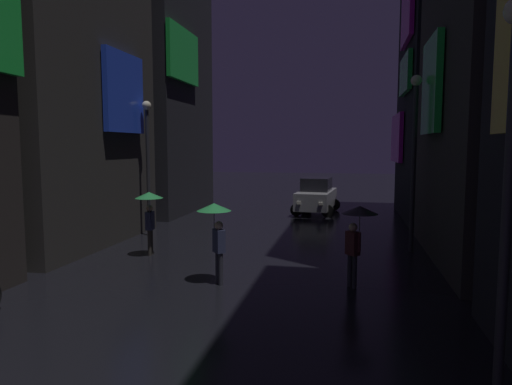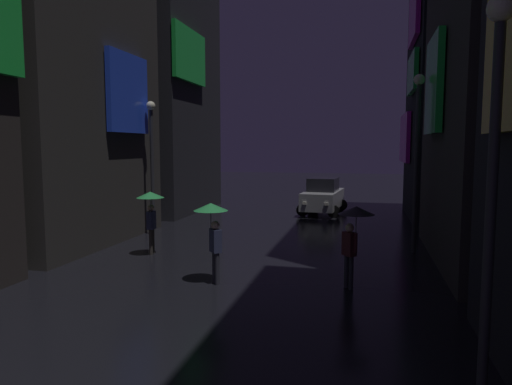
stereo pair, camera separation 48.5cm
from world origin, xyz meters
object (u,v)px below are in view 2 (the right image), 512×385
Objects in this scene: streetlamp_right_near at (494,156)px; streetlamp_right_far at (417,144)px; car_distant at (323,196)px; pedestrian_far_right_green at (212,220)px; pedestrian_foreground_left_green at (151,205)px; pedestrian_midstreet_left_black at (354,224)px; streetlamp_left_far at (152,152)px.

streetlamp_right_far is at bearing 90.00° from streetlamp_right_near.
car_distant is 0.72× the size of streetlamp_right_far.
pedestrian_far_right_green is 3.88m from pedestrian_foreground_left_green.
pedestrian_midstreet_left_black and pedestrian_foreground_left_green have the same top height.
car_distant is 10.13m from streetlamp_left_far.
streetlamp_left_far is (-4.50, 5.70, 1.70)m from pedestrian_far_right_green.
pedestrian_midstreet_left_black is (3.61, 0.29, 0.00)m from pedestrian_far_right_green.
car_distant is (1.65, 13.35, -0.74)m from pedestrian_far_right_green.
pedestrian_far_right_green is at bearing -97.06° from car_distant.
streetlamp_right_near is at bearing -45.73° from streetlamp_left_far.
pedestrian_far_right_green is at bearing -39.64° from pedestrian_foreground_left_green.
car_distant is 0.77× the size of streetlamp_right_near.
streetlamp_right_near reaches higher than pedestrian_foreground_left_green.
streetlamp_right_far is at bearing -4.54° from streetlamp_left_far.
pedestrian_far_right_green and pedestrian_foreground_left_green have the same top height.
streetlamp_right_far is 1.11× the size of streetlamp_left_far.
pedestrian_foreground_left_green is 0.36× the size of streetlamp_right_far.
car_distant is 9.68m from streetlamp_right_far.
pedestrian_far_right_green is at bearing -51.67° from streetlamp_left_far.
streetlamp_right_near is (-0.00, -9.46, -0.23)m from streetlamp_right_far.
streetlamp_left_far is (-6.16, -7.66, 2.45)m from car_distant.
pedestrian_foreground_left_green is 0.38× the size of streetlamp_right_near.
streetlamp_right_near reaches higher than streetlamp_left_far.
pedestrian_midstreet_left_black is 13.23m from car_distant.
pedestrian_foreground_left_green is 3.94m from streetlamp_left_far.
pedestrian_far_right_green reaches higher than car_distant.
pedestrian_far_right_green is 7.36m from streetlamp_right_near.
streetlamp_right_far is at bearing 67.72° from pedestrian_midstreet_left_black.
streetlamp_right_far is (5.50, 4.90, 2.01)m from pedestrian_far_right_green.
pedestrian_far_right_green is 0.36× the size of streetlamp_right_far.
pedestrian_foreground_left_green reaches higher than car_distant.
streetlamp_right_far is 9.47m from streetlamp_right_near.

